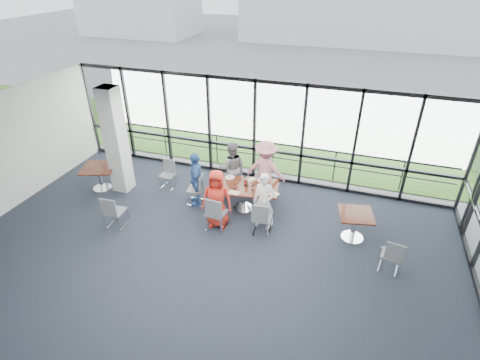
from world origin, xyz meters
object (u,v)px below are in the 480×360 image
(chair_main_nr, at_px, (263,218))
(side_table_right, at_px, (356,218))
(diner_near_left, at_px, (217,199))
(chair_spare_la, at_px, (115,211))
(diner_far_right, at_px, (266,170))
(diner_far_left, at_px, (232,167))
(chair_spare_lb, at_px, (167,175))
(diner_end, at_px, (196,179))
(chair_main_nl, at_px, (216,213))
(side_table_left, at_px, (99,170))
(main_table, at_px, (243,190))
(chair_main_fl, at_px, (231,178))
(chair_spare_r, at_px, (391,255))
(chair_main_fr, at_px, (263,177))
(diner_near_right, at_px, (264,202))
(structural_column, at_px, (116,141))
(chair_main_end, at_px, (196,189))

(chair_main_nr, bearing_deg, side_table_right, 7.25)
(diner_near_left, xyz_separation_m, chair_spare_la, (-2.51, -0.91, -0.35))
(diner_far_right, bearing_deg, chair_spare_la, 41.75)
(diner_far_right, bearing_deg, diner_far_left, 5.67)
(side_table_right, bearing_deg, diner_far_left, 162.35)
(side_table_right, bearing_deg, chair_spare_lb, 172.66)
(diner_far_right, bearing_deg, diner_near_left, 68.01)
(diner_end, relative_size, chair_main_nl, 1.66)
(chair_main_nr, bearing_deg, side_table_left, 168.78)
(main_table, bearing_deg, diner_far_left, 118.89)
(chair_main_nr, xyz_separation_m, chair_main_fl, (-1.45, 1.68, -0.01))
(diner_far_right, distance_m, chair_main_fl, 1.14)
(chair_main_nl, xyz_separation_m, chair_spare_r, (4.28, -0.18, -0.06))
(chair_main_fr, bearing_deg, chair_spare_lb, 9.63)
(diner_near_right, distance_m, diner_far_right, 1.52)
(chair_spare_la, bearing_deg, chair_spare_r, -0.11)
(side_table_right, relative_size, chair_spare_la, 1.05)
(diner_end, height_order, chair_main_fr, diner_end)
(side_table_left, xyz_separation_m, diner_far_left, (3.86, 1.15, 0.17))
(main_table, distance_m, diner_near_left, 1.04)
(diner_near_left, relative_size, chair_main_nl, 1.65)
(chair_main_fr, distance_m, chair_spare_r, 4.34)
(structural_column, distance_m, chair_main_end, 2.72)
(chair_main_nr, distance_m, chair_main_fl, 2.21)
(diner_near_right, height_order, chair_main_fr, diner_near_right)
(diner_end, height_order, chair_main_end, diner_end)
(diner_far_left, bearing_deg, side_table_left, -3.11)
(chair_main_fr, bearing_deg, diner_end, 33.16)
(main_table, height_order, diner_near_left, diner_near_left)
(main_table, bearing_deg, chair_main_nl, -118.44)
(structural_column, relative_size, diner_far_right, 1.79)
(diner_far_right, xyz_separation_m, chair_spare_lb, (-2.97, -0.49, -0.46))
(side_table_right, bearing_deg, side_table_left, 179.89)
(chair_spare_la, bearing_deg, side_table_left, 131.92)
(chair_main_fr, bearing_deg, structural_column, 11.34)
(main_table, distance_m, chair_main_nr, 1.21)
(diner_far_left, bearing_deg, chair_main_fr, 178.25)
(chair_main_end, bearing_deg, chair_spare_la, -48.43)
(diner_far_left, distance_m, chair_spare_la, 3.51)
(diner_near_left, relative_size, chair_main_end, 1.76)
(diner_near_right, bearing_deg, chair_main_nr, -78.86)
(side_table_left, bearing_deg, side_table_right, -0.11)
(diner_far_left, bearing_deg, diner_near_left, 77.12)
(chair_main_nl, height_order, chair_main_fr, chair_main_fr)
(side_table_right, bearing_deg, chair_main_fr, 152.42)
(side_table_left, distance_m, chair_spare_la, 2.15)
(diner_far_left, relative_size, chair_main_end, 1.77)
(side_table_right, height_order, chair_spare_r, chair_spare_r)
(structural_column, xyz_separation_m, side_table_left, (-0.63, -0.24, -0.96))
(diner_near_right, bearing_deg, chair_spare_lb, 164.84)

